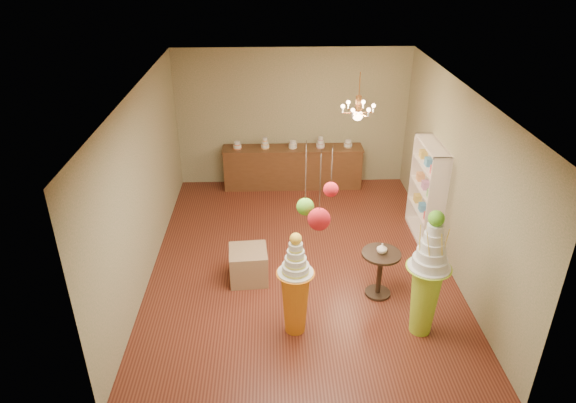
{
  "coord_description": "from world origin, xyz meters",
  "views": [
    {
      "loc": [
        -0.47,
        -7.42,
        5.01
      ],
      "look_at": [
        -0.21,
        0.0,
        1.15
      ],
      "focal_mm": 32.0,
      "sensor_mm": 36.0,
      "label": 1
    }
  ],
  "objects_px": {
    "sideboard": "(293,167)",
    "pedestal_orange": "(295,293)",
    "pedestal_green": "(426,284)",
    "round_table": "(380,268)"
  },
  "relations": [
    {
      "from": "round_table",
      "to": "pedestal_green",
      "type": "bearing_deg",
      "value": -62.67
    },
    {
      "from": "pedestal_orange",
      "to": "sideboard",
      "type": "bearing_deg",
      "value": 87.95
    },
    {
      "from": "pedestal_green",
      "to": "round_table",
      "type": "bearing_deg",
      "value": 117.33
    },
    {
      "from": "pedestal_orange",
      "to": "sideboard",
      "type": "relative_size",
      "value": 0.53
    },
    {
      "from": "pedestal_green",
      "to": "round_table",
      "type": "xyz_separation_m",
      "value": [
        -0.44,
        0.85,
        -0.31
      ]
    },
    {
      "from": "pedestal_green",
      "to": "pedestal_orange",
      "type": "xyz_separation_m",
      "value": [
        -1.78,
        0.08,
        -0.16
      ]
    },
    {
      "from": "sideboard",
      "to": "round_table",
      "type": "xyz_separation_m",
      "value": [
        1.17,
        -3.95,
        0.02
      ]
    },
    {
      "from": "pedestal_orange",
      "to": "sideboard",
      "type": "height_order",
      "value": "pedestal_orange"
    },
    {
      "from": "pedestal_green",
      "to": "sideboard",
      "type": "height_order",
      "value": "pedestal_green"
    },
    {
      "from": "sideboard",
      "to": "pedestal_orange",
      "type": "bearing_deg",
      "value": -92.05
    }
  ]
}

